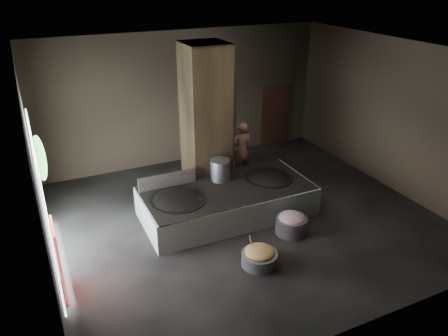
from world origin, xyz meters
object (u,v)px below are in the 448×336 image
wok_right (269,180)px  cook (242,150)px  hearth_platform (227,201)px  wok_left (178,202)px  meat_basin (291,225)px  stock_pot (220,170)px  veg_basin (259,259)px

wok_right → cook: bearing=85.9°
hearth_platform → wok_right: wok_right is taller
wok_left → meat_basin: (2.55, -1.52, -0.52)m
hearth_platform → wok_right: (1.35, 0.05, 0.34)m
wok_right → stock_pot: stock_pot is taller
wok_left → wok_right: (2.80, 0.10, 0.00)m
wok_left → meat_basin: 3.01m
stock_pot → meat_basin: size_ratio=0.74×
hearth_platform → wok_left: 1.49m
hearth_platform → meat_basin: (1.10, -1.57, -0.18)m
stock_pot → cook: size_ratio=0.33×
veg_basin → stock_pot: bearing=83.2°
meat_basin → wok_left: bearing=149.2°
wok_left → cook: (2.94, 2.07, 0.18)m
wok_right → cook: cook is taller
wok_left → veg_basin: wok_left is taller
cook → wok_right: bearing=92.7°
wok_left → wok_right: wok_left is taller
hearth_platform → veg_basin: 2.41m
hearth_platform → veg_basin: size_ratio=5.49×
cook → hearth_platform: bearing=60.3°
hearth_platform → meat_basin: hearth_platform is taller
wok_right → meat_basin: bearing=-98.8°
wok_left → meat_basin: bearing=-30.8°
veg_basin → meat_basin: meat_basin is taller
wok_left → wok_right: bearing=2.0°
hearth_platform → stock_pot: stock_pot is taller
hearth_platform → cook: (1.49, 2.02, 0.53)m
cook → stock_pot: bearing=52.3°
wok_left → veg_basin: bearing=-63.7°
wok_right → cook: 1.98m
hearth_platform → wok_left: (-1.45, -0.05, 0.34)m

